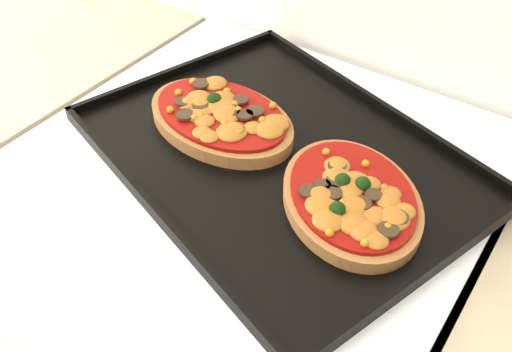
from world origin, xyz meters
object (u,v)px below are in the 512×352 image
Objects in this scene: stove at (252,352)px; pizza_left at (221,117)px; baking_tray at (278,153)px; pizza_right at (352,197)px.

stove is 4.13× the size of pizza_left.
stove is 0.49m from pizza_left.
stove is 1.85× the size of baking_tray.
pizza_left is 0.22m from pizza_right.
baking_tray is at bearing 54.31° from stove.
pizza_right reaches higher than stove.
baking_tray is 0.12m from pizza_right.
pizza_right reaches higher than baking_tray.
baking_tray is at bearing 166.47° from pizza_right.
pizza_left is 1.08× the size of pizza_right.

